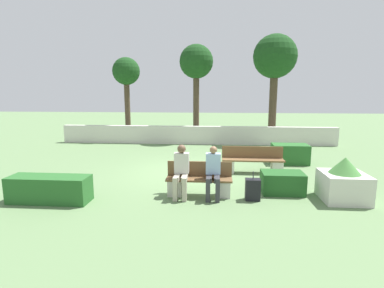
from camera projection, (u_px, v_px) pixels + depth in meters
name	position (u px, v px, depth m)	size (l,w,h in m)	color
ground_plane	(186.00, 172.00, 10.25)	(60.00, 60.00, 0.00)	#607F51
perimeter_wall	(197.00, 135.00, 15.76)	(14.38, 0.30, 0.95)	beige
bench_front	(199.00, 183.00, 7.92)	(1.73, 0.49, 0.87)	brown
bench_left_side	(253.00, 163.00, 10.15)	(2.07, 0.48, 0.87)	brown
person_seated_man	(213.00, 170.00, 7.68)	(0.38, 0.63, 1.34)	#333338
person_seated_woman	(181.00, 168.00, 7.75)	(0.38, 0.63, 1.37)	#B2A893
hedge_block_near_left	(290.00, 154.00, 11.46)	(1.34, 0.81, 0.74)	#286028
hedge_block_near_right	(50.00, 189.00, 7.45)	(2.00, 0.63, 0.66)	#286028
hedge_block_mid_left	(282.00, 183.00, 8.12)	(1.11, 0.74, 0.58)	#235623
planter_corner_left	(344.00, 182.00, 7.53)	(1.06, 1.06, 1.11)	beige
suitcase	(253.00, 190.00, 7.58)	(0.37, 0.25, 0.75)	black
tree_leftmost	(126.00, 74.00, 16.80)	(1.53, 1.53, 4.63)	#473828
tree_center_left	(196.00, 64.00, 16.26)	(1.84, 1.84, 5.27)	#473828
tree_center_right	(275.00, 59.00, 15.58)	(2.27, 2.27, 5.68)	#473828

